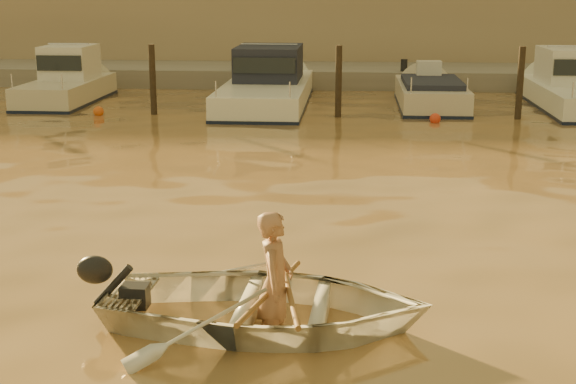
# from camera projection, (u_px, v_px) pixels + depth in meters

# --- Properties ---
(ground_plane) EXTENTS (160.00, 160.00, 0.00)m
(ground_plane) POSITION_uv_depth(u_px,v_px,m) (333.00, 306.00, 9.37)
(ground_plane) COLOR olive
(ground_plane) RESTS_ON ground
(dinghy) EXTENTS (3.70, 2.73, 0.74)m
(dinghy) POSITION_uv_depth(u_px,v_px,m) (266.00, 305.00, 8.75)
(dinghy) COLOR silver
(dinghy) RESTS_ON ground_plane
(person) EXTENTS (0.41, 0.61, 1.61)m
(person) POSITION_uv_depth(u_px,v_px,m) (275.00, 283.00, 8.67)
(person) COLOR #A47252
(person) RESTS_ON dinghy
(outboard_motor) EXTENTS (0.92, 0.44, 0.70)m
(outboard_motor) POSITION_uv_depth(u_px,v_px,m) (133.00, 296.00, 8.92)
(outboard_motor) COLOR black
(outboard_motor) RESTS_ON dinghy
(oar_port) EXTENTS (0.40, 2.08, 0.13)m
(oar_port) POSITION_uv_depth(u_px,v_px,m) (289.00, 292.00, 8.67)
(oar_port) COLOR brown
(oar_port) RESTS_ON dinghy
(oar_starboard) EXTENTS (0.52, 2.06, 0.13)m
(oar_starboard) POSITION_uv_depth(u_px,v_px,m) (271.00, 291.00, 8.70)
(oar_starboard) COLOR brown
(oar_starboard) RESTS_ON dinghy
(moored_boat_1) EXTENTS (1.85, 5.64, 1.75)m
(moored_boat_1) POSITION_uv_depth(u_px,v_px,m) (66.00, 82.00, 25.33)
(moored_boat_1) COLOR beige
(moored_boat_1) RESTS_ON ground_plane
(moored_boat_2) EXTENTS (2.48, 8.24, 1.75)m
(moored_boat_2) POSITION_uv_depth(u_px,v_px,m) (267.00, 84.00, 24.84)
(moored_boat_2) COLOR white
(moored_boat_2) RESTS_ON ground_plane
(moored_boat_3) EXTENTS (1.92, 5.61, 0.95)m
(moored_boat_3) POSITION_uv_depth(u_px,v_px,m) (430.00, 99.00, 24.55)
(moored_boat_3) COLOR beige
(moored_boat_3) RESTS_ON ground_plane
(piling_1) EXTENTS (0.18, 0.18, 2.20)m
(piling_1) POSITION_uv_depth(u_px,v_px,m) (153.00, 83.00, 22.88)
(piling_1) COLOR #2D2319
(piling_1) RESTS_ON ground_plane
(piling_2) EXTENTS (0.18, 0.18, 2.20)m
(piling_2) POSITION_uv_depth(u_px,v_px,m) (338.00, 85.00, 22.47)
(piling_2) COLOR #2D2319
(piling_2) RESTS_ON ground_plane
(piling_3) EXTENTS (0.18, 0.18, 2.20)m
(piling_3) POSITION_uv_depth(u_px,v_px,m) (520.00, 87.00, 22.09)
(piling_3) COLOR #2D2319
(piling_3) RESTS_ON ground_plane
(fender_b) EXTENTS (0.30, 0.30, 0.30)m
(fender_b) POSITION_uv_depth(u_px,v_px,m) (98.00, 112.00, 22.97)
(fender_b) COLOR #D95819
(fender_b) RESTS_ON ground_plane
(fender_c) EXTENTS (0.30, 0.30, 0.30)m
(fender_c) POSITION_uv_depth(u_px,v_px,m) (251.00, 117.00, 21.95)
(fender_c) COLOR white
(fender_c) RESTS_ON ground_plane
(fender_d) EXTENTS (0.30, 0.30, 0.30)m
(fender_d) POSITION_uv_depth(u_px,v_px,m) (435.00, 119.00, 21.75)
(fender_d) COLOR red
(fender_d) RESTS_ON ground_plane
(quay) EXTENTS (52.00, 4.00, 1.00)m
(quay) POSITION_uv_depth(u_px,v_px,m) (347.00, 80.00, 30.07)
(quay) COLOR gray
(quay) RESTS_ON ground_plane
(waterfront_building) EXTENTS (46.00, 7.00, 4.80)m
(waterfront_building) POSITION_uv_depth(u_px,v_px,m) (349.00, 13.00, 34.81)
(waterfront_building) COLOR #9E8466
(waterfront_building) RESTS_ON quay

